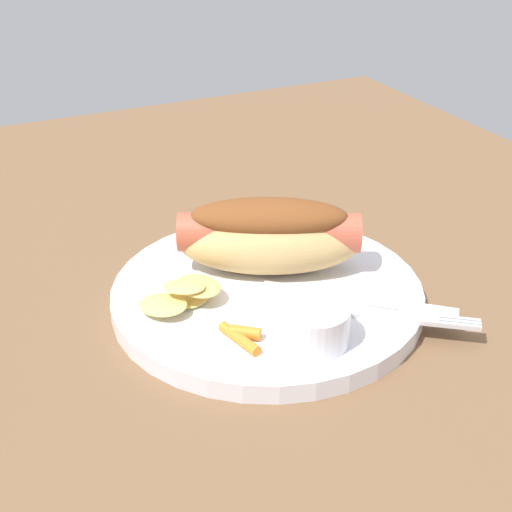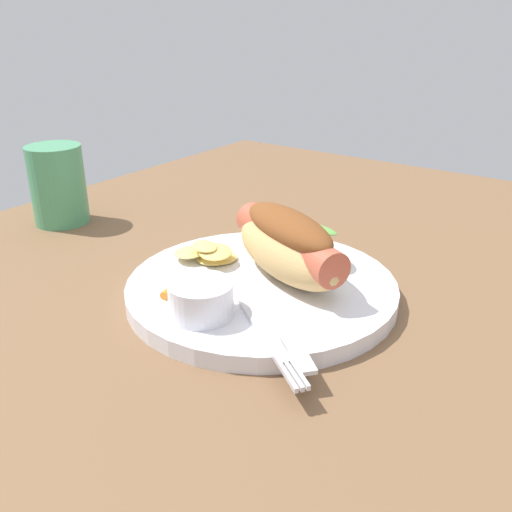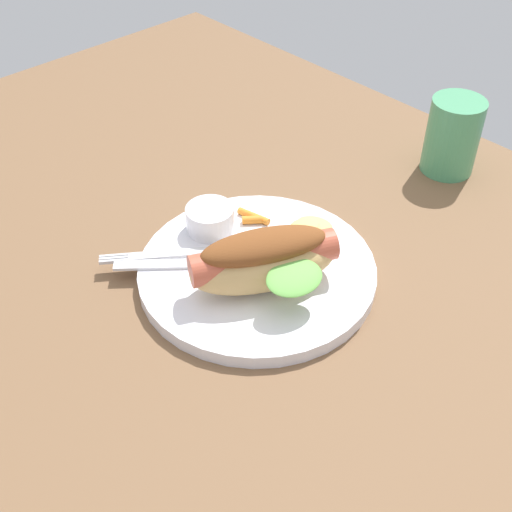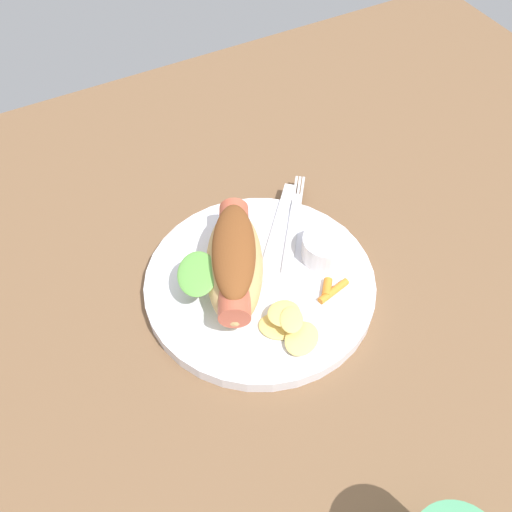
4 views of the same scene
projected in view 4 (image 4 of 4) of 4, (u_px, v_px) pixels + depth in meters
The scene contains 8 objects.
ground_plane at pixel (283, 273), 71.83cm from camera, with size 120.00×90.00×1.80cm, color brown.
plate at pixel (260, 284), 68.61cm from camera, with size 25.98×25.98×1.60cm, color white.
hot_dog at pixel (234, 262), 65.32cm from camera, with size 13.48×16.72×6.58cm.
sauce_ramekin at pixel (326, 248), 69.07cm from camera, with size 5.54×5.54×3.01cm, color white.
fork at pixel (294, 224), 73.14cm from camera, with size 10.31×13.44×0.40cm.
knife at pixel (277, 230), 72.53cm from camera, with size 15.86×1.40×0.36cm, color silver.
chips_pile at pixel (289, 325), 63.07cm from camera, with size 6.57×8.13×2.11cm.
carrot_garnish at pixel (331, 290), 66.61cm from camera, with size 4.24×2.75×0.97cm.
Camera 4 is at (23.51, 37.50, 55.81)cm, focal length 42.60 mm.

